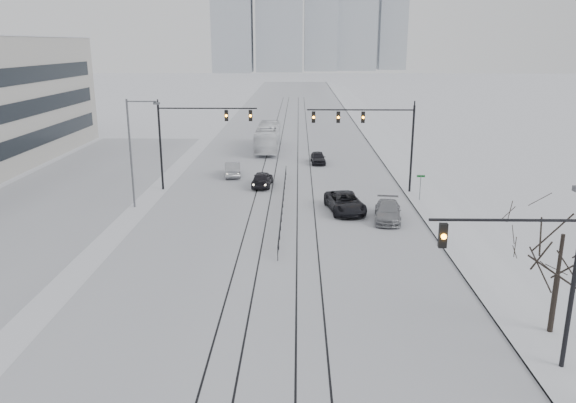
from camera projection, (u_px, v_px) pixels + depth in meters
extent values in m
cube|color=silver|center=(289.00, 145.00, 75.86)|extent=(22.00, 260.00, 0.02)
cube|color=white|center=(389.00, 145.00, 75.59)|extent=(5.00, 260.00, 0.16)
cube|color=gray|center=(371.00, 145.00, 75.64)|extent=(0.10, 260.00, 0.12)
cube|color=silver|center=(70.00, 191.00, 52.16)|extent=(14.00, 60.00, 0.03)
cube|color=black|center=(260.00, 179.00, 56.65)|extent=(0.10, 180.00, 0.01)
cube|color=black|center=(274.00, 180.00, 56.63)|extent=(0.10, 180.00, 0.01)
cube|color=black|center=(298.00, 180.00, 56.59)|extent=(0.10, 180.00, 0.01)
cube|color=black|center=(311.00, 180.00, 56.56)|extent=(0.10, 180.00, 0.01)
cube|color=#A8AFB8|center=(232.00, 12.00, 261.38)|extent=(18.00, 18.00, 55.00)
cube|color=#A8AFB8|center=(321.00, 21.00, 276.97)|extent=(16.00, 16.00, 48.00)
cube|color=#A8AFB8|center=(356.00, 5.00, 282.18)|extent=(20.00, 20.00, 64.00)
cube|color=#A8AFB8|center=(392.00, 30.00, 292.77)|extent=(14.00, 14.00, 40.00)
cylinder|color=black|center=(572.00, 293.00, 22.72)|extent=(0.20, 0.20, 7.00)
cylinder|color=black|center=(506.00, 220.00, 21.94)|extent=(6.00, 0.12, 0.12)
cube|color=black|center=(443.00, 235.00, 22.16)|extent=(0.32, 0.24, 1.00)
sphere|color=orange|center=(444.00, 237.00, 22.02)|extent=(0.22, 0.22, 0.22)
cylinder|color=black|center=(412.00, 150.00, 50.51)|extent=(0.20, 0.20, 8.00)
cylinder|color=black|center=(360.00, 110.00, 49.62)|extent=(9.50, 0.12, 0.12)
cube|color=black|center=(314.00, 117.00, 49.87)|extent=(0.32, 0.24, 1.00)
sphere|color=orange|center=(314.00, 117.00, 49.73)|extent=(0.22, 0.22, 0.22)
cube|color=black|center=(338.00, 117.00, 49.83)|extent=(0.32, 0.24, 1.00)
sphere|color=orange|center=(338.00, 117.00, 49.69)|extent=(0.22, 0.22, 0.22)
cube|color=black|center=(363.00, 117.00, 49.79)|extent=(0.32, 0.24, 1.00)
sphere|color=orange|center=(363.00, 117.00, 49.65)|extent=(0.22, 0.22, 0.22)
cylinder|color=black|center=(161.00, 147.00, 51.88)|extent=(0.20, 0.20, 8.00)
cylinder|color=black|center=(207.00, 108.00, 50.83)|extent=(9.00, 0.12, 0.12)
cube|color=black|center=(251.00, 116.00, 50.93)|extent=(0.32, 0.24, 1.00)
sphere|color=orange|center=(250.00, 116.00, 50.80)|extent=(0.22, 0.22, 0.22)
cube|color=black|center=(226.00, 116.00, 50.97)|extent=(0.32, 0.24, 1.00)
sphere|color=orange|center=(226.00, 116.00, 50.84)|extent=(0.22, 0.22, 0.22)
cylinder|color=#595B60|center=(131.00, 154.00, 45.99)|extent=(0.16, 0.16, 9.00)
cylinder|color=#595B60|center=(142.00, 101.00, 44.80)|extent=(2.40, 0.10, 0.10)
cube|color=#595B60|center=(157.00, 103.00, 44.82)|extent=(0.50, 0.25, 0.18)
cylinder|color=black|center=(553.00, 305.00, 26.14)|extent=(0.26, 0.26, 3.00)
cylinder|color=black|center=(560.00, 260.00, 25.53)|extent=(0.18, 0.18, 2.50)
cube|color=black|center=(283.00, 197.00, 46.73)|extent=(0.06, 24.00, 0.06)
cube|color=black|center=(283.00, 201.00, 46.84)|extent=(0.06, 24.00, 0.06)
cylinder|color=#595B60|center=(420.00, 189.00, 48.38)|extent=(0.06, 0.06, 2.40)
cube|color=#0C4C19|center=(421.00, 176.00, 48.08)|extent=(0.70, 0.04, 0.18)
imported|color=black|center=(262.00, 179.00, 53.72)|extent=(2.05, 4.48, 1.49)
imported|color=#999BA0|center=(233.00, 169.00, 58.01)|extent=(2.06, 4.63, 1.48)
imported|color=black|center=(345.00, 203.00, 45.66)|extent=(3.44, 5.93, 1.55)
imported|color=gray|center=(388.00, 212.00, 43.45)|extent=(2.67, 5.14, 1.42)
imported|color=black|center=(318.00, 158.00, 64.09)|extent=(1.78, 4.01, 1.34)
imported|color=white|center=(268.00, 138.00, 71.88)|extent=(2.82, 11.81, 3.29)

